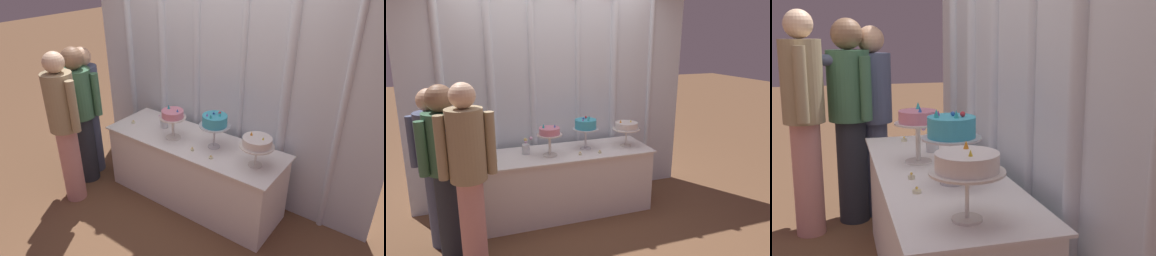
# 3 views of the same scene
# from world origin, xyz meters

# --- Properties ---
(ground_plane) EXTENTS (24.00, 24.00, 0.00)m
(ground_plane) POSITION_xyz_m (0.00, 0.00, 0.00)
(ground_plane) COLOR brown
(draped_curtain) EXTENTS (3.44, 0.16, 2.89)m
(draped_curtain) POSITION_xyz_m (-0.03, 0.54, 1.53)
(draped_curtain) COLOR silver
(draped_curtain) RESTS_ON ground_plane
(cake_table) EXTENTS (1.94, 0.67, 0.73)m
(cake_table) POSITION_xyz_m (0.00, 0.10, 0.37)
(cake_table) COLOR white
(cake_table) RESTS_ON ground_plane
(cake_display_leftmost) EXTENTS (0.28, 0.28, 0.35)m
(cake_display_leftmost) POSITION_xyz_m (-0.21, 0.03, 0.98)
(cake_display_leftmost) COLOR silver
(cake_display_leftmost) RESTS_ON cake_table
(cake_display_center) EXTENTS (0.30, 0.30, 0.39)m
(cake_display_center) POSITION_xyz_m (0.24, 0.12, 1.01)
(cake_display_center) COLOR silver
(cake_display_center) RESTS_ON cake_table
(cake_display_rightmost) EXTENTS (0.31, 0.31, 0.32)m
(cake_display_rightmost) POSITION_xyz_m (0.72, 0.06, 0.97)
(cake_display_rightmost) COLOR silver
(cake_display_rightmost) RESTS_ON cake_table
(flower_vase) EXTENTS (0.12, 0.13, 0.20)m
(flower_vase) POSITION_xyz_m (-0.44, 0.16, 0.81)
(flower_vase) COLOR silver
(flower_vase) RESTS_ON cake_table
(tealight_far_left) EXTENTS (0.04, 0.04, 0.04)m
(tealight_far_left) POSITION_xyz_m (-0.79, 0.03, 0.75)
(tealight_far_left) COLOR beige
(tealight_far_left) RESTS_ON cake_table
(tealight_near_left) EXTENTS (0.04, 0.04, 0.04)m
(tealight_near_left) POSITION_xyz_m (0.11, -0.07, 0.75)
(tealight_near_left) COLOR beige
(tealight_near_left) RESTS_ON cake_table
(tealight_near_right) EXTENTS (0.04, 0.04, 0.03)m
(tealight_near_right) POSITION_xyz_m (0.33, -0.08, 0.74)
(tealight_near_right) COLOR beige
(tealight_near_right) RESTS_ON cake_table
(guest_girl_blue_dress) EXTENTS (0.44, 0.77, 1.55)m
(guest_girl_blue_dress) POSITION_xyz_m (-1.36, -0.15, 0.87)
(guest_girl_blue_dress) COLOR #4C5675
(guest_girl_blue_dress) RESTS_ON ground_plane
(guest_man_pink_jacket) EXTENTS (0.46, 0.46, 1.61)m
(guest_man_pink_jacket) POSITION_xyz_m (-1.26, -0.33, 0.89)
(guest_man_pink_jacket) COLOR #282D38
(guest_man_pink_jacket) RESTS_ON ground_plane
(guest_man_dark_suit) EXTENTS (0.46, 0.31, 1.66)m
(guest_man_dark_suit) POSITION_xyz_m (-1.07, -0.66, 0.92)
(guest_man_dark_suit) COLOR #D6938E
(guest_man_dark_suit) RESTS_ON ground_plane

